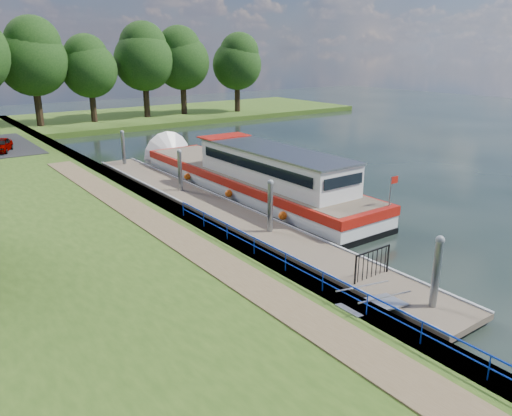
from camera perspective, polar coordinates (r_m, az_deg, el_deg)
ground at (r=18.63m, az=18.09°, el=-11.08°), size 160.00×160.00×0.00m
bank_edge at (r=27.87m, az=-10.80°, el=0.05°), size 1.10×90.00×0.78m
far_bank at (r=66.86m, az=-13.41°, el=10.06°), size 60.00×18.00×0.60m
footpath at (r=21.05m, az=-7.09°, el=-4.47°), size 1.60×40.00×0.05m
blue_fence at (r=17.95m, az=5.43°, el=-6.68°), size 0.04×18.04×0.72m
pontoon at (r=27.40m, az=-4.15°, el=-0.43°), size 2.50×30.00×0.56m
mooring_piles at (r=27.08m, az=-4.20°, el=1.78°), size 0.30×27.30×3.55m
gangway at (r=17.29m, az=13.23°, el=-10.65°), size 2.58×1.00×0.92m
gate_panel at (r=19.33m, az=13.17°, el=-5.78°), size 1.85×0.05×1.15m
barge at (r=31.29m, az=-1.32°, el=3.65°), size 4.36×21.15×4.78m
horizon_trees at (r=59.08m, az=-25.26°, el=15.40°), size 54.38×10.03×12.87m
car_a at (r=44.93m, az=-27.12°, el=6.42°), size 2.42×3.42×1.08m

